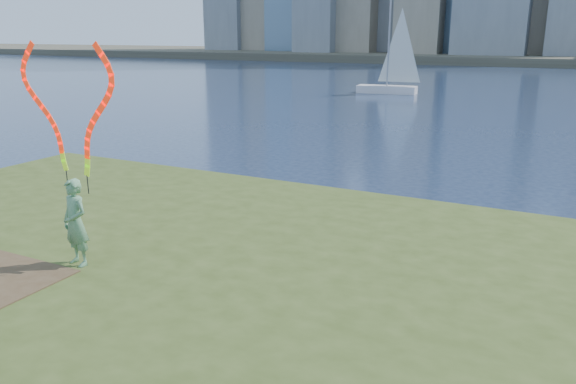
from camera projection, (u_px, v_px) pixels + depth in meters
The scene contains 5 objects.
ground at pixel (180, 284), 10.31m from camera, with size 320.00×320.00×0.00m, color #1B2844.
grassy_knoll at pixel (82, 323), 8.26m from camera, with size 20.00×18.00×0.80m.
far_shore at pixel (541, 57), 91.51m from camera, with size 320.00×40.00×1.20m, color #474234.
woman_with_ribbons at pixel (73, 178), 8.82m from camera, with size 1.95×0.50×3.84m.
sailboat at pixel (390, 77), 42.46m from camera, with size 4.76×1.82×7.16m.
Camera 1 is at (6.08, -7.52, 4.45)m, focal length 35.00 mm.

